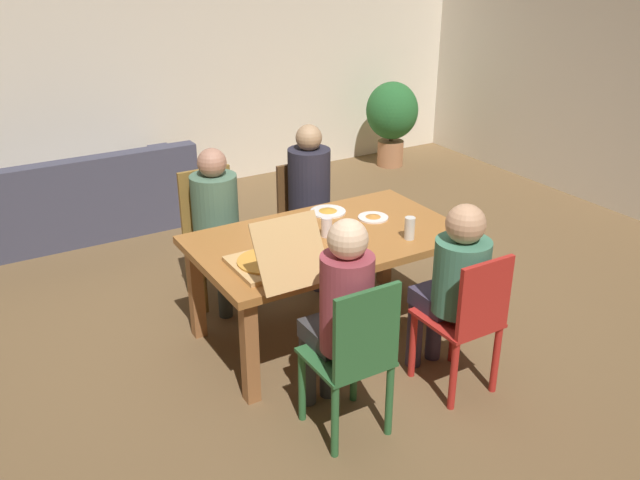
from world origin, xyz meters
TOP-DOWN VIEW (x-y plane):
  - ground_plane at (0.00, 0.00)m, footprint 20.00×20.00m
  - back_wall at (0.00, 3.37)m, footprint 7.40×0.12m
  - side_wall_right at (3.70, 1.01)m, footprint 0.12×5.72m
  - dining_table at (0.00, 0.00)m, footprint 1.75×1.03m
  - chair_0 at (0.35, 0.93)m, footprint 0.40×0.38m
  - person_0 at (0.35, 0.80)m, footprint 0.33×0.51m
  - chair_1 at (0.35, -0.98)m, footprint 0.39×0.44m
  - person_1 at (0.35, -0.84)m, footprint 0.32×0.49m
  - chair_2 at (-0.43, 0.94)m, footprint 0.42×0.38m
  - person_2 at (-0.43, 0.80)m, footprint 0.34×0.51m
  - chair_3 at (-0.43, -0.99)m, footprint 0.41×0.41m
  - person_3 at (-0.43, -0.84)m, footprint 0.28×0.49m
  - pizza_box_0 at (-0.54, -0.25)m, footprint 0.41×0.60m
  - plate_0 at (0.21, 0.35)m, footprint 0.25×0.25m
  - plate_1 at (-0.32, 0.16)m, footprint 0.20×0.20m
  - plate_2 at (0.43, 0.10)m, footprint 0.21×0.21m
  - drinking_glass_0 at (0.74, -0.44)m, footprint 0.07×0.07m
  - drinking_glass_1 at (-0.01, -0.00)m, footprint 0.07×0.07m
  - drinking_glass_2 at (0.43, -0.31)m, footprint 0.07×0.07m
  - couch at (-1.08, 2.68)m, footprint 2.12×0.90m
  - potted_plant at (2.59, 2.82)m, footprint 0.60×0.60m

SIDE VIEW (x-z plane):
  - ground_plane at x=0.00m, z-range 0.00..0.00m
  - couch at x=-1.08m, z-range -0.12..0.66m
  - chair_1 at x=0.35m, z-range 0.03..0.95m
  - chair_0 at x=0.35m, z-range 0.05..0.94m
  - chair_3 at x=-0.43m, z-range 0.04..0.99m
  - chair_2 at x=-0.43m, z-range 0.05..1.02m
  - potted_plant at x=2.59m, z-range 0.11..1.10m
  - dining_table at x=0.00m, z-range 0.28..1.01m
  - person_2 at x=-0.43m, z-range 0.11..1.28m
  - person_1 at x=0.35m, z-range 0.11..1.29m
  - person_0 at x=0.35m, z-range 0.11..1.34m
  - person_3 at x=-0.43m, z-range 0.10..1.36m
  - plate_1 at x=-0.32m, z-range 0.73..0.74m
  - plate_2 at x=0.43m, z-range 0.73..0.75m
  - plate_0 at x=0.21m, z-range 0.73..0.75m
  - pizza_box_0 at x=-0.54m, z-range 0.59..0.98m
  - drinking_glass_0 at x=0.74m, z-range 0.73..0.84m
  - drinking_glass_1 at x=-0.01m, z-range 0.73..0.86m
  - drinking_glass_2 at x=0.43m, z-range 0.73..0.88m
  - back_wall at x=0.00m, z-range 0.00..2.66m
  - side_wall_right at x=3.70m, z-range 0.00..2.66m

